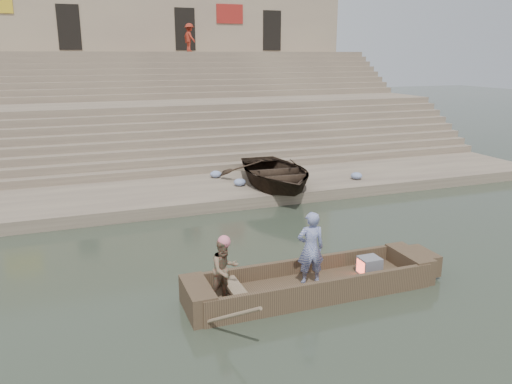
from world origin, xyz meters
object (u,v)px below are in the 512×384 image
standing_man (311,248)px  television (369,266)px  beached_rowboat (275,173)px  rowing_man (225,270)px  pedestrian (189,38)px  main_rowboat (311,288)px

standing_man → television: standing_man is taller
television → beached_rowboat: bearing=84.1°
standing_man → rowing_man: 1.97m
standing_man → pedestrian: bearing=-87.9°
standing_man → rowing_man: standing_man is taller
beached_rowboat → pedestrian: pedestrian is taller
standing_man → beached_rowboat: bearing=-97.7°
main_rowboat → beached_rowboat: 7.88m
main_rowboat → beached_rowboat: beached_rowboat is taller
standing_man → main_rowboat: bearing=131.6°
main_rowboat → rowing_man: bearing=-178.8°
rowing_man → television: (3.43, 0.04, -0.46)m
beached_rowboat → television: bearing=-92.2°
television → pedestrian: (1.31, 22.69, 5.62)m
pedestrian → main_rowboat: bearing=156.7°
rowing_man → pedestrian: (4.74, 22.73, 5.16)m
main_rowboat → beached_rowboat: (2.23, 7.52, 0.78)m
rowing_man → television: size_ratio=2.86×
main_rowboat → television: 1.48m
standing_man → television: (1.47, -0.04, -0.62)m
main_rowboat → standing_man: bearing=122.5°
rowing_man → main_rowboat: bearing=-15.3°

